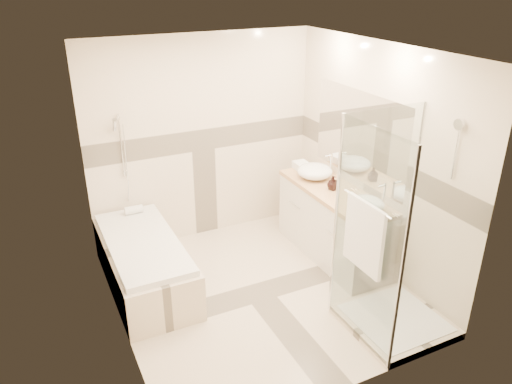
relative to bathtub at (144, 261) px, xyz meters
name	(u,v)px	position (x,y,z in m)	size (l,w,h in m)	color
room	(263,182)	(1.08, -0.64, 0.95)	(2.82, 3.02, 2.52)	beige
bathtub	(144,261)	(0.00, 0.00, 0.00)	(0.75, 1.70, 0.56)	beige
vanity	(333,223)	(2.15, -0.35, 0.12)	(0.58, 1.62, 0.85)	silver
shower_enclosure	(385,280)	(1.86, -1.62, 0.20)	(0.96, 0.93, 2.04)	beige
vessel_sink_near	(315,171)	(2.13, 0.06, 0.63)	(0.42, 0.42, 0.17)	white
vessel_sink_far	(366,204)	(2.13, -0.93, 0.62)	(0.38, 0.38, 0.15)	white
faucet_near	(330,163)	(2.35, 0.06, 0.70)	(0.11, 0.03, 0.27)	silver
faucet_far	(384,194)	(2.35, -0.93, 0.70)	(0.11, 0.03, 0.27)	silver
amenity_bottle_a	(333,183)	(2.13, -0.32, 0.63)	(0.07, 0.08, 0.16)	black
amenity_bottle_b	(333,183)	(2.13, -0.31, 0.62)	(0.12, 0.12, 0.15)	black
folded_towels	(303,167)	(2.13, 0.34, 0.59)	(0.17, 0.28, 0.09)	white
rolled_towel	(134,210)	(0.07, 0.65, 0.30)	(0.09, 0.09, 0.20)	white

